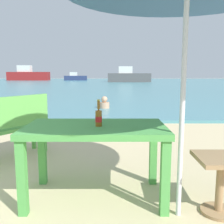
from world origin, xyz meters
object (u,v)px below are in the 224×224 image
object	(u,v)px
boat_sailboat	(76,77)
beer_bottle_amber	(100,117)
bench_green_left	(12,124)
side_table_wood	(221,177)
boat_fishing_trawler	(29,75)
picnic_table_green	(97,136)
swimmer_person	(105,104)
boat_barge	(130,76)

from	to	relation	value
boat_sailboat	beer_bottle_amber	bearing A→B (deg)	-81.68
bench_green_left	side_table_wood	bearing A→B (deg)	-31.34
beer_bottle_amber	boat_fishing_trawler	xyz separation A→B (m)	(-13.51, 39.93, 0.09)
boat_fishing_trawler	boat_sailboat	xyz separation A→B (m)	(7.72, -0.37, -0.39)
picnic_table_green	boat_sailboat	distance (m)	39.95
beer_bottle_amber	swimmer_person	distance (m)	6.35
bench_green_left	boat_fishing_trawler	bearing A→B (deg)	107.43
boat_fishing_trawler	boat_sailboat	bearing A→B (deg)	-2.77
beer_bottle_amber	side_table_wood	distance (m)	1.25
beer_bottle_amber	boat_sailboat	world-z (taller)	boat_sailboat
bench_green_left	boat_barge	bearing A→B (deg)	83.16
picnic_table_green	side_table_wood	distance (m)	1.22
boat_fishing_trawler	beer_bottle_amber	bearing A→B (deg)	-71.31
bench_green_left	boat_fishing_trawler	xyz separation A→B (m)	(-12.15, 38.71, 0.40)
side_table_wood	boat_fishing_trawler	bearing A→B (deg)	109.98
beer_bottle_amber	boat_fishing_trawler	world-z (taller)	boat_fishing_trawler
beer_bottle_amber	bench_green_left	xyz separation A→B (m)	(-1.36, 1.22, -0.31)
side_table_wood	boat_fishing_trawler	world-z (taller)	boat_fishing_trawler
boat_fishing_trawler	boat_sailboat	size ratio (longest dim) A/B	1.83
boat_barge	boat_fishing_trawler	bearing A→B (deg)	152.55
bench_green_left	boat_barge	xyz separation A→B (m)	(3.66, 30.50, 0.27)
side_table_wood	boat_barge	bearing A→B (deg)	87.87
side_table_wood	bench_green_left	distance (m)	2.90
picnic_table_green	side_table_wood	bearing A→B (deg)	-15.30
beer_bottle_amber	boat_sailboat	xyz separation A→B (m)	(-5.79, 39.56, -0.30)
swimmer_person	boat_fishing_trawler	xyz separation A→B (m)	(-13.38, 33.61, 0.70)
beer_bottle_amber	side_table_wood	size ratio (longest dim) A/B	0.49
boat_barge	boat_sailboat	size ratio (longest dim) A/B	1.55
beer_bottle_amber	boat_barge	bearing A→B (deg)	85.84
side_table_wood	boat_fishing_trawler	size ratio (longest dim) A/B	0.08
bench_green_left	swimmer_person	distance (m)	5.26
picnic_table_green	side_table_wood	xyz separation A→B (m)	(1.15, -0.31, -0.30)
beer_bottle_amber	swimmer_person	size ratio (longest dim) A/B	0.65
boat_barge	boat_sailboat	bearing A→B (deg)	135.90
side_table_wood	boat_barge	distance (m)	32.03
side_table_wood	boat_barge	world-z (taller)	boat_barge
beer_bottle_amber	swimmer_person	xyz separation A→B (m)	(-0.13, 6.32, -0.61)
side_table_wood	boat_barge	size ratio (longest dim) A/B	0.10
bench_green_left	swimmer_person	xyz separation A→B (m)	(1.23, 5.10, -0.30)
side_table_wood	boat_barge	xyz separation A→B (m)	(1.19, 32.01, 0.46)
beer_bottle_amber	boat_sailboat	distance (m)	39.98
bench_green_left	boat_barge	distance (m)	30.72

